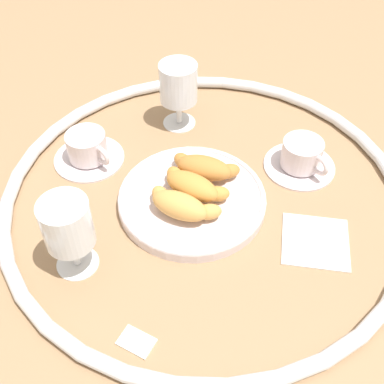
# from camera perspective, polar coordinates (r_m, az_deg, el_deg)

# --- Properties ---
(ground_plane) EXTENTS (2.20, 2.20, 0.00)m
(ground_plane) POSITION_cam_1_polar(r_m,az_deg,el_deg) (0.90, 1.50, -0.66)
(ground_plane) COLOR #997551
(table_chrome_rim) EXTENTS (0.72, 0.72, 0.02)m
(table_chrome_rim) POSITION_cam_1_polar(r_m,az_deg,el_deg) (0.89, 1.51, -0.13)
(table_chrome_rim) COLOR silver
(table_chrome_rim) RESTS_ON ground_plane
(pastry_plate) EXTENTS (0.26, 0.26, 0.02)m
(pastry_plate) POSITION_cam_1_polar(r_m,az_deg,el_deg) (0.88, 0.00, -0.78)
(pastry_plate) COLOR silver
(pastry_plate) RESTS_ON ground_plane
(croissant_large) EXTENTS (0.12, 0.10, 0.04)m
(croissant_large) POSITION_cam_1_polar(r_m,az_deg,el_deg) (0.83, -1.33, -1.52)
(croissant_large) COLOR #D6994C
(croissant_large) RESTS_ON pastry_plate
(croissant_small) EXTENTS (0.12, 0.11, 0.04)m
(croissant_small) POSITION_cam_1_polar(r_m,az_deg,el_deg) (0.86, 0.11, 0.73)
(croissant_small) COLOR #CC893D
(croissant_small) RESTS_ON pastry_plate
(croissant_extra) EXTENTS (0.13, 0.09, 0.04)m
(croissant_extra) POSITION_cam_1_polar(r_m,az_deg,el_deg) (0.89, 1.39, 2.83)
(croissant_extra) COLOR #BC7A38
(croissant_extra) RESTS_ON pastry_plate
(coffee_cup_near) EXTENTS (0.14, 0.14, 0.06)m
(coffee_cup_near) POSITION_cam_1_polar(r_m,az_deg,el_deg) (0.96, 12.45, 3.92)
(coffee_cup_near) COLOR silver
(coffee_cup_near) RESTS_ON ground_plane
(coffee_cup_far) EXTENTS (0.14, 0.14, 0.06)m
(coffee_cup_far) POSITION_cam_1_polar(r_m,az_deg,el_deg) (0.97, -11.85, 4.79)
(coffee_cup_far) COLOR silver
(coffee_cup_far) RESTS_ON ground_plane
(juice_glass_left) EXTENTS (0.08, 0.08, 0.14)m
(juice_glass_left) POSITION_cam_1_polar(r_m,az_deg,el_deg) (1.00, -1.57, 12.08)
(juice_glass_left) COLOR white
(juice_glass_left) RESTS_ON ground_plane
(juice_glass_right) EXTENTS (0.08, 0.08, 0.14)m
(juice_glass_right) POSITION_cam_1_polar(r_m,az_deg,el_deg) (0.76, -14.06, -3.96)
(juice_glass_right) COLOR white
(juice_glass_right) RESTS_ON ground_plane
(sugar_packet) EXTENTS (0.06, 0.06, 0.01)m
(sugar_packet) POSITION_cam_1_polar(r_m,az_deg,el_deg) (0.74, -6.40, -16.64)
(sugar_packet) COLOR white
(sugar_packet) RESTS_ON ground_plane
(folded_napkin) EXTENTS (0.13, 0.13, 0.01)m
(folded_napkin) POSITION_cam_1_polar(r_m,az_deg,el_deg) (0.86, 13.98, -5.48)
(folded_napkin) COLOR silver
(folded_napkin) RESTS_ON ground_plane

